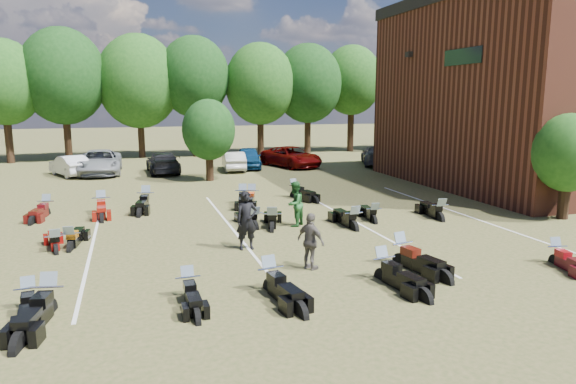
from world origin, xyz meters
name	(u,v)px	position (x,y,z in m)	size (l,w,h in m)	color
ground	(338,246)	(0.00, 0.00, 0.00)	(160.00, 160.00, 0.00)	brown
car_1	(70,166)	(-10.37, 20.15, 0.67)	(1.42, 4.08, 1.35)	silver
car_2	(100,162)	(-8.55, 20.43, 0.80)	(2.66, 5.76, 1.60)	gray
car_3	(163,163)	(-4.52, 19.64, 0.70)	(1.97, 4.84, 1.40)	black
car_4	(248,158)	(1.53, 20.47, 0.75)	(1.78, 4.42, 1.51)	navy
car_5	(234,161)	(0.30, 19.58, 0.66)	(1.39, 3.99, 1.31)	#9D9D98
car_6	(291,157)	(4.71, 20.24, 0.74)	(2.45, 5.32, 1.48)	#610605
car_7	(376,156)	(11.16, 19.33, 0.72)	(2.02, 4.97, 1.44)	#3C3D41
person_black	(247,220)	(-3.05, 0.55, 0.98)	(0.71, 0.47, 1.96)	black
person_green	(295,204)	(-0.56, 3.10, 0.89)	(0.86, 0.67, 1.77)	#215A26
person_grey	(311,241)	(-1.72, -2.00, 0.84)	(0.99, 0.41, 1.68)	#56504A
motorcycle_0	(50,314)	(-8.58, -3.21, 0.00)	(0.77, 2.42, 1.35)	black
motorcycle_1	(30,310)	(-9.06, -2.83, 0.00)	(0.64, 1.99, 1.11)	black
motorcycle_2	(270,292)	(-3.31, -3.37, 0.00)	(0.74, 2.33, 1.30)	black
motorcycle_3	(189,298)	(-5.39, -3.17, 0.00)	(0.64, 2.01, 1.12)	black
motorcycle_4	(383,280)	(-0.12, -3.45, 0.00)	(0.74, 2.32, 1.29)	black
motorcycle_5	(401,264)	(1.05, -2.39, 0.00)	(0.77, 2.43, 1.35)	black
motorcycle_6	(555,264)	(5.53, -3.73, 0.00)	(0.64, 2.01, 1.12)	#460A11
motorcycle_7	(56,253)	(-9.06, 1.96, 0.00)	(0.65, 2.05, 1.14)	maroon
motorcycle_8	(71,250)	(-8.63, 2.13, 0.00)	(0.67, 2.11, 1.18)	black
motorcycle_9	(255,228)	(-2.15, 3.19, 0.00)	(0.69, 2.16, 1.21)	black
motorcycle_10	(272,231)	(-1.61, 2.64, 0.00)	(0.76, 2.37, 1.32)	black
motorcycle_11	(354,230)	(1.41, 1.86, 0.00)	(0.76, 2.38, 1.33)	black
motorcycle_12	(374,223)	(2.66, 2.66, 0.00)	(0.66, 2.09, 1.16)	black
motorcycle_13	(440,220)	(5.42, 2.21, 0.00)	(0.75, 2.35, 1.31)	black
motorcycle_14	(47,215)	(-10.16, 8.06, 0.00)	(0.71, 2.24, 1.25)	#4A0B0A
motorcycle_15	(102,213)	(-7.92, 7.87, 0.00)	(0.78, 2.45, 1.36)	maroon
motorcycle_16	(146,208)	(-6.02, 8.42, 0.00)	(0.80, 2.51, 1.40)	black
motorcycle_17	(252,203)	(-1.16, 7.90, 0.00)	(0.74, 2.31, 1.29)	black
motorcycle_18	(243,204)	(-1.58, 7.99, 0.00)	(0.75, 2.34, 1.31)	black
motorcycle_19	(295,197)	(1.27, 8.78, 0.00)	(0.75, 2.35, 1.31)	black
tree_line	(196,82)	(-1.00, 29.00, 6.31)	(56.00, 6.00, 9.79)	black
young_tree_near_building	(568,153)	(10.50, 1.00, 2.75)	(2.80, 2.80, 4.16)	black
young_tree_midfield	(209,130)	(-2.00, 15.50, 3.09)	(3.20, 3.20, 4.70)	black
parking_lines	(234,231)	(-3.00, 3.00, 0.01)	(20.10, 14.00, 0.01)	silver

